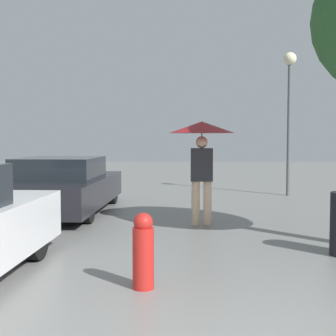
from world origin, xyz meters
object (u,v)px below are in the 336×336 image
object	(u,v)px
pedestrian	(202,140)
street_lamp	(289,91)
fire_hydrant	(143,251)
parked_car_farthest	(63,186)

from	to	relation	value
pedestrian	street_lamp	bearing A→B (deg)	61.64
pedestrian	fire_hydrant	size ratio (longest dim) A/B	2.36
pedestrian	parked_car_farthest	size ratio (longest dim) A/B	0.43
pedestrian	parked_car_farthest	world-z (taller)	pedestrian
pedestrian	parked_car_farthest	bearing A→B (deg)	155.90
parked_car_farthest	fire_hydrant	xyz separation A→B (m)	(2.27, -5.05, -0.16)
fire_hydrant	pedestrian	bearing A→B (deg)	79.74
street_lamp	fire_hydrant	size ratio (longest dim) A/B	4.95
pedestrian	street_lamp	world-z (taller)	street_lamp
pedestrian	street_lamp	distance (m)	5.43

